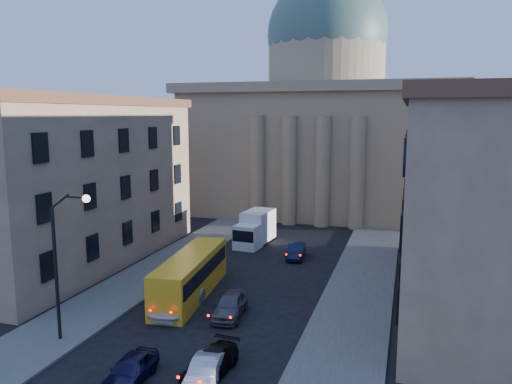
# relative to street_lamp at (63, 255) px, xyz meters

# --- Properties ---
(sidewalk_left) EXTENTS (5.00, 60.00, 0.15)m
(sidewalk_left) POSITION_rel_street_lamp_xyz_m (-1.53, 10.00, -5.21)
(sidewalk_left) COLOR #504E49
(sidewalk_left) RESTS_ON ground
(sidewalk_right) EXTENTS (5.00, 60.00, 0.15)m
(sidewalk_right) POSITION_rel_street_lamp_xyz_m (15.47, 10.00, -5.21)
(sidewalk_right) COLOR #504E49
(sidewalk_right) RESTS_ON ground
(church) EXTENTS (68.02, 28.76, 36.60)m
(church) POSITION_rel_street_lamp_xyz_m (6.97, 47.47, 6.59)
(church) COLOR #8C7956
(church) RESTS_ON ground
(building_left) EXTENTS (11.60, 26.60, 14.70)m
(building_left) POSITION_rel_street_lamp_xyz_m (-10.03, 14.00, 2.14)
(building_left) COLOR tan
(building_left) RESTS_ON ground
(building_right) EXTENTS (11.60, 26.60, 14.70)m
(building_right) POSITION_rel_street_lamp_xyz_m (23.97, 14.00, 2.14)
(building_right) COLOR tan
(building_right) RESTS_ON ground
(street_lamp) EXTENTS (2.62, 0.44, 8.83)m
(street_lamp) POSITION_rel_street_lamp_xyz_m (0.00, 0.00, 0.00)
(street_lamp) COLOR black
(street_lamp) RESTS_ON ground
(car_left_near) EXTENTS (1.74, 4.05, 1.36)m
(car_left_near) POSITION_rel_street_lamp_xyz_m (5.89, -2.89, -4.61)
(car_left_near) COLOR black
(car_left_near) RESTS_ON ground
(car_right_near) EXTENTS (1.73, 3.98, 1.27)m
(car_right_near) POSITION_rel_street_lamp_xyz_m (9.47, -1.87, -4.65)
(car_right_near) COLOR #AFB2B7
(car_right_near) RESTS_ON ground
(car_left_mid) EXTENTS (2.91, 5.61, 1.51)m
(car_left_mid) POSITION_rel_street_lamp_xyz_m (4.06, 6.01, -4.53)
(car_left_mid) COLOR silver
(car_left_mid) RESTS_ON ground
(car_right_mid) EXTENTS (2.11, 4.43, 1.25)m
(car_right_mid) POSITION_rel_street_lamp_xyz_m (9.39, -1.02, -4.66)
(car_right_mid) COLOR black
(car_right_mid) RESTS_ON ground
(car_right_far) EXTENTS (2.25, 4.61, 1.51)m
(car_right_far) POSITION_rel_street_lamp_xyz_m (7.77, 6.35, -4.53)
(car_right_far) COLOR #49494E
(car_right_far) RESTS_ON ground
(car_right_distant) EXTENTS (1.84, 4.20, 1.34)m
(car_right_distant) POSITION_rel_street_lamp_xyz_m (8.99, 20.84, -4.62)
(car_right_distant) COLOR black
(car_right_distant) RESTS_ON ground
(city_bus) EXTENTS (3.55, 11.02, 3.05)m
(city_bus) POSITION_rel_street_lamp_xyz_m (3.73, 9.09, -3.65)
(city_bus) COLOR yellow
(city_bus) RESTS_ON ground
(box_truck) EXTENTS (2.91, 6.24, 3.32)m
(box_truck) POSITION_rel_street_lamp_xyz_m (3.88, 24.46, -3.71)
(box_truck) COLOR white
(box_truck) RESTS_ON ground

